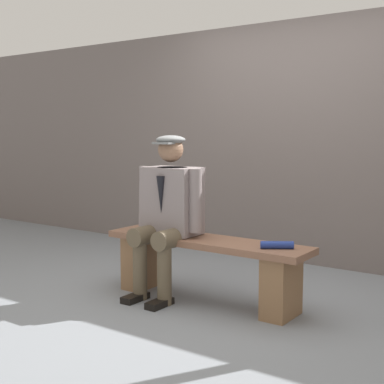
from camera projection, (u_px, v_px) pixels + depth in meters
The scene contains 5 objects.
ground_plane at pixel (205, 300), 4.17m from camera, with size 30.00×30.00×0.00m, color gray.
bench at pixel (205, 261), 4.14m from camera, with size 1.67×0.38×0.49m.
seated_man at pixel (168, 208), 4.23m from camera, with size 0.60×0.58×1.27m.
rolled_magazine at pixel (277, 245), 3.75m from camera, with size 0.05×0.05×0.23m, color navy.
stadium_wall at pixel (298, 143), 5.39m from camera, with size 12.00×0.24×2.38m, color #6A5F5C.
Camera 1 is at (-2.26, 3.37, 1.30)m, focal length 50.43 mm.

